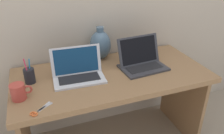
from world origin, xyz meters
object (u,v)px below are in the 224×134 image
(laptop_right, at_px, (141,59))
(pen_cup, at_px, (29,76))
(green_vase, at_px, (100,45))
(coffee_mug, at_px, (18,92))
(laptop_left, at_px, (78,70))
(scissors, at_px, (38,111))

(laptop_right, distance_m, pen_cup, 0.81)
(green_vase, xyz_separation_m, pen_cup, (-0.57, -0.21, -0.07))
(green_vase, height_order, coffee_mug, green_vase)
(laptop_right, relative_size, pen_cup, 1.94)
(green_vase, bearing_deg, laptop_right, -45.75)
(coffee_mug, distance_m, pen_cup, 0.19)
(laptop_left, bearing_deg, coffee_mug, -161.28)
(laptop_left, relative_size, scissors, 2.72)
(pen_cup, height_order, scissors, pen_cup)
(laptop_left, relative_size, pen_cup, 1.96)
(laptop_left, distance_m, coffee_mug, 0.41)
(coffee_mug, relative_size, scissors, 0.96)
(green_vase, distance_m, pen_cup, 0.61)
(coffee_mug, xyz_separation_m, scissors, (0.09, -0.17, -0.05))
(laptop_right, bearing_deg, green_vase, 134.25)
(laptop_left, bearing_deg, laptop_right, -0.11)
(laptop_left, height_order, laptop_right, laptop_right)
(coffee_mug, xyz_separation_m, pen_cup, (0.07, 0.18, 0.00))
(laptop_left, relative_size, coffee_mug, 2.82)
(coffee_mug, bearing_deg, scissors, -61.00)
(laptop_right, relative_size, green_vase, 1.33)
(scissors, bearing_deg, green_vase, 45.32)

